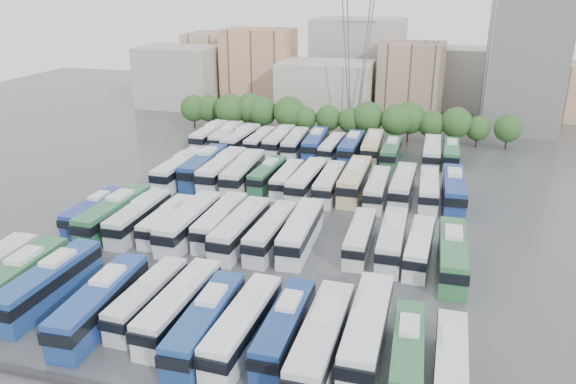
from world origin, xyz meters
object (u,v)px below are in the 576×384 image
(bus_r2_s6, at_px, (287,178))
(bus_r0_s12, at_px, (407,353))
(bus_r0_s1, at_px, (16,281))
(bus_r3_s9, at_px, (372,147))
(bus_r2_s7, at_px, (307,180))
(bus_r3_s7, at_px, (332,147))
(bus_r1_s5, at_px, (221,221))
(bus_r3_s13, at_px, (451,153))
(bus_r1_s2, at_px, (139,217))
(bus_r3_s0, at_px, (210,135))
(bus_r1_s7, at_px, (272,231))
(bus_r1_s1, at_px, (114,214))
(bus_r1_s3, at_px, (167,220))
(bus_r2_s3, at_px, (223,169))
(bus_r0_s6, at_px, (180,305))
(bus_r3_s10, at_px, (391,152))
(bus_r1_s11, at_px, (392,239))
(bus_r3_s6, at_px, (315,143))
(bus_r0_s11, at_px, (367,329))
(bus_r3_s1, at_px, (227,137))
(bus_r2_s4, at_px, (243,172))
(bus_r3_s8, at_px, (352,147))
(bus_r2_s5, at_px, (267,174))
(bus_r2_s2, at_px, (204,166))
(bus_r0_s9, at_px, (285,328))
(bus_r3_s3, at_px, (260,141))
(apartment_tower, at_px, (525,65))
(bus_r0_s7, at_px, (206,323))
(bus_r1_s8, at_px, (301,231))
(bus_r0_s10, at_px, (322,340))
(bus_r2_s13, at_px, (454,189))
(bus_r0_s5, at_px, (148,298))
(bus_r2_s11, at_px, (403,186))
(bus_r0_s4, at_px, (101,302))
(bus_r2_s12, at_px, (429,189))
(electricity_pylon, at_px, (357,35))
(bus_r1_s10, at_px, (360,237))
(bus_r2_s9, at_px, (355,180))
(bus_r1_s4, at_px, (189,222))
(bus_r2_s8, at_px, (330,183))
(bus_r0_s13, at_px, (451,364))
(bus_r2_s10, at_px, (377,188))
(bus_r1_s0, at_px, (94,211))
(bus_r3_s4, at_px, (279,141))

(bus_r2_s6, bearing_deg, bus_r0_s12, -61.55)
(bus_r0_s1, xyz_separation_m, bus_r3_s9, (26.39, 54.94, -0.06))
(bus_r2_s7, height_order, bus_r3_s7, bus_r2_s7)
(bus_r1_s5, height_order, bus_r3_s13, bus_r1_s5)
(bus_r1_s2, bearing_deg, bus_r3_s0, 99.90)
(bus_r1_s7, xyz_separation_m, bus_r3_s13, (19.56, 37.61, -0.11))
(bus_r1_s1, bearing_deg, bus_r3_s9, 56.95)
(bus_r1_s3, bearing_deg, bus_r2_s3, 91.32)
(bus_r0_s6, bearing_deg, bus_r1_s5, 102.80)
(bus_r3_s10, bearing_deg, bus_r1_s11, -83.66)
(bus_r1_s11, relative_size, bus_r3_s9, 0.94)
(bus_r1_s5, distance_m, bus_r3_s6, 36.01)
(bus_r0_s1, xyz_separation_m, bus_r0_s11, (32.95, 0.95, 0.01))
(bus_r1_s2, xyz_separation_m, bus_r1_s5, (9.91, 1.53, -0.02))
(bus_r1_s3, xyz_separation_m, bus_r3_s1, (-6.73, 36.92, 0.25))
(bus_r2_s7, bearing_deg, bus_r2_s4, 178.92)
(bus_r1_s2, xyz_separation_m, bus_r2_s7, (16.45, 17.98, 0.07))
(bus_r3_s8, distance_m, bus_r3_s13, 16.44)
(bus_r2_s4, distance_m, bus_r2_s5, 3.57)
(bus_r1_s7, height_order, bus_r2_s3, bus_r2_s3)
(bus_r2_s2, height_order, bus_r2_s3, bus_r2_s2)
(bus_r3_s0, bearing_deg, bus_r0_s9, -61.49)
(bus_r1_s5, bearing_deg, bus_r3_s3, 100.66)
(apartment_tower, distance_m, bus_r0_s7, 90.04)
(bus_r1_s2, bearing_deg, bus_r3_s6, 70.39)
(bus_r0_s11, height_order, bus_r1_s8, bus_r0_s11)
(apartment_tower, height_order, bus_r0_s10, apartment_tower)
(bus_r2_s4, xyz_separation_m, bus_r2_s13, (29.90, 0.92, -0.06))
(bus_r0_s5, bearing_deg, bus_r2_s11, 63.12)
(bus_r0_s1, xyz_separation_m, bus_r0_s4, (9.84, -1.17, -0.02))
(bus_r2_s12, bearing_deg, bus_r3_s8, 126.15)
(bus_r2_s6, bearing_deg, bus_r2_s5, 165.34)
(electricity_pylon, distance_m, bus_r2_s4, 42.75)
(bus_r1_s3, relative_size, bus_r1_s10, 0.99)
(bus_r2_s9, distance_m, bus_r3_s8, 17.25)
(bus_r0_s6, relative_size, bus_r1_s4, 0.95)
(bus_r0_s9, bearing_deg, bus_r2_s8, 95.79)
(bus_r0_s6, height_order, bus_r1_s2, bus_r0_s6)
(bus_r1_s2, relative_size, bus_r2_s12, 1.03)
(bus_r0_s13, xyz_separation_m, bus_r2_s9, (-13.27, 38.16, 0.39))
(bus_r2_s12, relative_size, bus_r3_s7, 1.06)
(bus_r0_s12, distance_m, bus_r2_s12, 37.28)
(bus_r0_s4, xyz_separation_m, bus_r3_s6, (6.65, 55.75, -0.09))
(bus_r0_s9, distance_m, bus_r3_s6, 55.73)
(apartment_tower, xyz_separation_m, bus_r2_s10, (-22.47, -46.86, -11.20))
(bus_r3_s0, height_order, bus_r3_s3, bus_r3_s0)
(bus_r0_s12, xyz_separation_m, bus_r1_s10, (-6.62, 19.80, -0.02))
(bus_r2_s4, bearing_deg, bus_r2_s9, 1.44)
(bus_r2_s9, bearing_deg, bus_r1_s0, -146.76)
(bus_r1_s4, relative_size, bus_r3_s4, 1.05)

